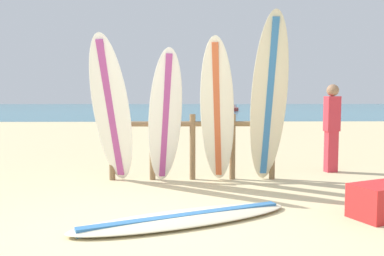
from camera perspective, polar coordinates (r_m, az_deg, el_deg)
ground_plane at (r=3.61m, az=-6.69°, el=-15.99°), size 120.00×120.00×0.00m
ocean_water at (r=61.39m, az=-1.92°, el=3.14°), size 120.00×80.00×0.01m
surfboard_rack at (r=5.94m, az=0.08°, el=-1.85°), size 2.60×0.09×1.02m
surfboard_leaning_far_left at (r=5.61m, az=-11.90°, el=2.39°), size 0.71×0.98×2.14m
surfboard_leaning_left at (r=5.49m, az=-4.03°, el=1.43°), size 0.63×0.88×1.95m
surfboard_leaning_center_left at (r=5.53m, az=3.77°, el=2.26°), size 0.63×0.96×2.11m
surfboard_leaning_center at (r=5.70m, az=11.37°, el=4.08°), size 0.53×0.81×2.47m
surfboard_lying_on_sand at (r=4.03m, az=-0.97°, el=-13.24°), size 2.42×1.46×0.08m
beachgoer_standing at (r=6.96m, az=20.11°, el=0.57°), size 0.27×0.20×1.51m
small_boat_offshore at (r=40.90m, az=6.16°, el=2.89°), size 1.40×2.24×0.71m
cooler_box at (r=4.56m, az=26.32°, el=-9.74°), size 0.71×0.60×0.36m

